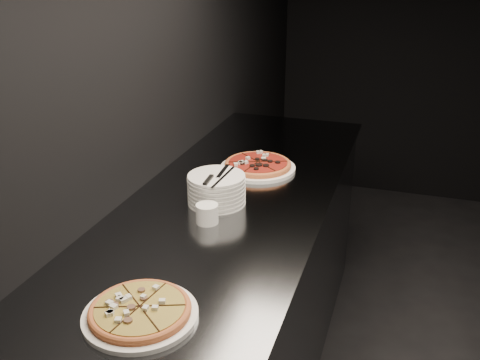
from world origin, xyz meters
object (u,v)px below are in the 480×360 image
(pizza_mushroom, at_px, (140,311))
(pizza_tomato, at_px, (258,165))
(plate_stack, at_px, (217,189))
(counter, at_px, (224,310))
(cutlery, at_px, (217,176))
(ramekin, at_px, (207,213))

(pizza_mushroom, xyz_separation_m, pizza_tomato, (-0.00, 1.07, 0.00))
(plate_stack, bearing_deg, counter, -38.16)
(counter, distance_m, cutlery, 0.57)
(pizza_mushroom, distance_m, cutlery, 0.69)
(pizza_tomato, relative_size, plate_stack, 1.74)
(pizza_mushroom, bearing_deg, plate_stack, 94.39)
(ramekin, bearing_deg, pizza_tomato, 87.04)
(pizza_tomato, relative_size, ramekin, 4.76)
(counter, distance_m, pizza_tomato, 0.62)
(counter, distance_m, plate_stack, 0.52)
(pizza_tomato, height_order, plate_stack, plate_stack)
(plate_stack, bearing_deg, cutlery, -62.38)
(pizza_tomato, distance_m, ramekin, 0.53)
(cutlery, height_order, ramekin, cutlery)
(counter, height_order, plate_stack, plate_stack)
(pizza_mushroom, height_order, plate_stack, plate_stack)
(pizza_mushroom, bearing_deg, counter, 91.72)
(plate_stack, xyz_separation_m, cutlery, (0.01, -0.02, 0.06))
(counter, relative_size, pizza_mushroom, 7.20)
(counter, relative_size, plate_stack, 11.49)
(pizza_tomato, height_order, ramekin, ramekin)
(pizza_tomato, xyz_separation_m, plate_stack, (-0.05, -0.37, 0.04))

